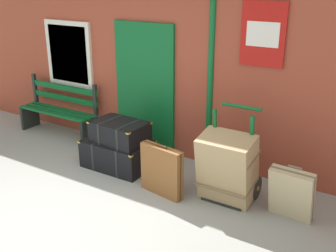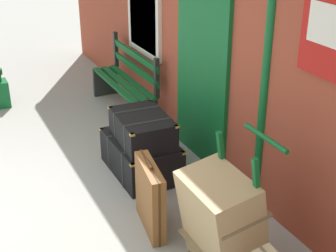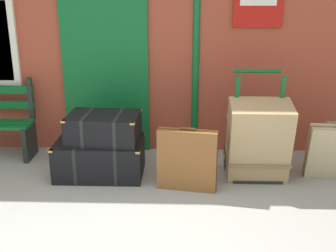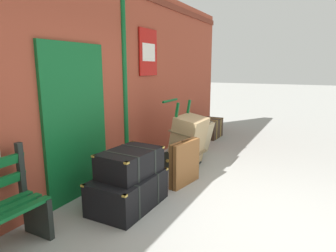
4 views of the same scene
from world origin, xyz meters
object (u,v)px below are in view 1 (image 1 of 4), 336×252
object	(u,v)px
suitcase_umber	(291,194)
steamer_trunk_base	(118,154)
steamer_trunk_middle	(120,132)
porters_trolley	(232,176)
large_brown_trunk	(227,168)
platform_bench	(60,111)
suitcase_beige	(162,171)

from	to	relation	value
suitcase_umber	steamer_trunk_base	bearing A→B (deg)	179.27
steamer_trunk_middle	suitcase_umber	distance (m)	2.60
steamer_trunk_base	steamer_trunk_middle	distance (m)	0.37
porters_trolley	large_brown_trunk	xyz separation A→B (m)	(0.00, -0.17, 0.20)
steamer_trunk_base	suitcase_umber	size ratio (longest dim) A/B	1.47
platform_bench	large_brown_trunk	distance (m)	3.62
platform_bench	large_brown_trunk	world-z (taller)	platform_bench
steamer_trunk_base	suitcase_beige	world-z (taller)	suitcase_beige
platform_bench	suitcase_beige	distance (m)	2.91
suitcase_umber	porters_trolley	bearing A→B (deg)	169.33
steamer_trunk_middle	suitcase_beige	size ratio (longest dim) A/B	1.16
porters_trolley	suitcase_umber	world-z (taller)	porters_trolley
platform_bench	steamer_trunk_base	size ratio (longest dim) A/B	1.58
platform_bench	large_brown_trunk	xyz separation A→B (m)	(3.57, -0.58, 0.03)
large_brown_trunk	platform_bench	bearing A→B (deg)	170.78
platform_bench	large_brown_trunk	size ratio (longest dim) A/B	1.70
large_brown_trunk	suitcase_umber	distance (m)	0.84
platform_bench	suitcase_umber	distance (m)	4.44
suitcase_umber	platform_bench	bearing A→B (deg)	172.69
steamer_trunk_base	steamer_trunk_middle	bearing A→B (deg)	0.21
steamer_trunk_middle	suitcase_beige	distance (m)	1.04
steamer_trunk_base	steamer_trunk_middle	size ratio (longest dim) A/B	1.20
platform_bench	suitcase_beige	world-z (taller)	platform_bench
platform_bench	suitcase_beige	size ratio (longest dim) A/B	2.22
platform_bench	suitcase_beige	bearing A→B (deg)	-17.53
suitcase_umber	steamer_trunk_middle	bearing A→B (deg)	179.25
porters_trolley	suitcase_umber	distance (m)	0.84
large_brown_trunk	porters_trolley	bearing A→B (deg)	90.00
platform_bench	suitcase_umber	xyz separation A→B (m)	(4.40, -0.56, -0.11)
large_brown_trunk	suitcase_umber	bearing A→B (deg)	1.11
suitcase_beige	suitcase_umber	distance (m)	1.66
large_brown_trunk	steamer_trunk_base	bearing A→B (deg)	178.44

